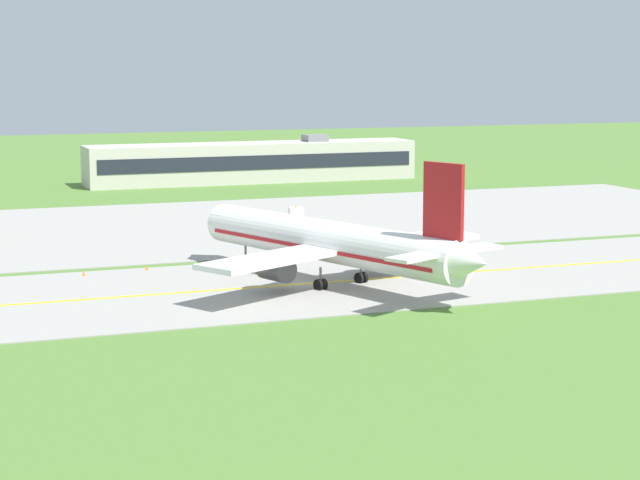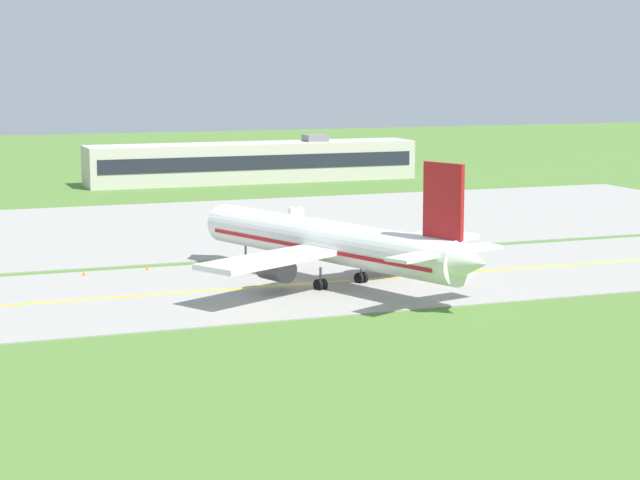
% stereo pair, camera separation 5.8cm
% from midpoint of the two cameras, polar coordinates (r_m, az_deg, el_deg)
% --- Properties ---
extents(ground_plane, '(500.00, 500.00, 0.00)m').
position_cam_midpoint_polar(ground_plane, '(108.42, -0.45, -2.26)').
color(ground_plane, '#517A33').
extents(taxiway_strip, '(240.00, 28.00, 0.10)m').
position_cam_midpoint_polar(taxiway_strip, '(108.41, -0.45, -2.23)').
color(taxiway_strip, '#9E9B93').
rests_on(taxiway_strip, ground).
extents(apron_pad, '(140.00, 52.00, 0.10)m').
position_cam_midpoint_polar(apron_pad, '(150.80, -2.36, 0.90)').
color(apron_pad, '#9E9B93').
rests_on(apron_pad, ground).
extents(taxiway_centreline, '(220.00, 0.60, 0.01)m').
position_cam_midpoint_polar(taxiway_centreline, '(108.40, -0.45, -2.21)').
color(taxiway_centreline, yellow).
rests_on(taxiway_centreline, taxiway_strip).
extents(airplane_lead, '(31.51, 38.27, 12.70)m').
position_cam_midpoint_polar(airplane_lead, '(107.57, 0.53, -0.11)').
color(airplane_lead, white).
rests_on(airplane_lead, ground).
extents(service_truck_fuel, '(6.66, 3.21, 2.59)m').
position_cam_midpoint_polar(service_truck_fuel, '(147.80, -1.71, 1.18)').
color(service_truck_fuel, silver).
rests_on(service_truck_fuel, ground).
extents(terminal_building, '(60.07, 9.77, 8.22)m').
position_cam_midpoint_polar(terminal_building, '(204.20, -3.42, 3.96)').
color(terminal_building, beige).
rests_on(terminal_building, ground).
extents(traffic_cone_near_edge, '(0.44, 0.44, 0.60)m').
position_cam_midpoint_polar(traffic_cone_near_edge, '(116.75, -8.75, -1.41)').
color(traffic_cone_near_edge, orange).
rests_on(traffic_cone_near_edge, ground).
extents(traffic_cone_mid_edge, '(0.44, 0.44, 0.60)m').
position_cam_midpoint_polar(traffic_cone_mid_edge, '(114.76, -11.88, -1.68)').
color(traffic_cone_mid_edge, orange).
rests_on(traffic_cone_mid_edge, ground).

